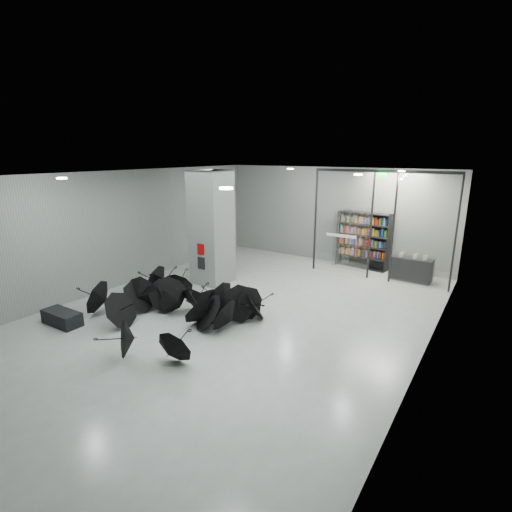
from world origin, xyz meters
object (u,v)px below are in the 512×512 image
Objects in this scene: bench at (62,318)px; umbrella_cluster at (182,306)px; column at (212,228)px; bookshelf at (363,240)px; shop_counter at (411,269)px.

umbrella_cluster is (2.39, 2.18, 0.12)m from bench.
column is 1.75× the size of bookshelf.
bookshelf reaches higher than shop_counter.
shop_counter is (7.18, 9.17, 0.24)m from bench.
shop_counter is 8.47m from umbrella_cluster.
column is at bearing 76.43° from bench.
bench is at bearing -137.62° from umbrella_cluster.
bench is at bearing -124.66° from shop_counter.
column reaches higher than umbrella_cluster.
column is 7.44m from shop_counter.
umbrella_cluster is at bearing 41.53° from bench.
bench is 11.15m from bookshelf.
bookshelf reaches higher than umbrella_cluster.
bench is 0.82× the size of shop_counter.
column is 3.35× the size of bench.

